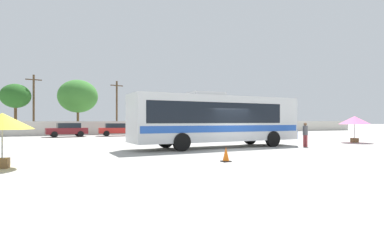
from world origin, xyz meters
name	(u,v)px	position (x,y,z in m)	size (l,w,h in m)	color
ground_plane	(174,140)	(0.00, 10.00, 0.00)	(300.00, 300.00, 0.00)	#A3A099
perimeter_wall	(136,128)	(0.00, 23.53, 0.84)	(80.00, 0.30, 1.68)	beige
coach_bus_silver_blue	(216,118)	(-0.45, 1.54, 1.90)	(11.58, 2.99, 3.55)	silver
attendant_by_bus_door	(305,133)	(5.18, -0.55, 0.91)	(0.42, 0.42, 1.62)	#99383D
vendor_umbrella_near_gate_pink	(354,121)	(11.79, 0.82, 1.75)	(2.33, 2.33, 2.11)	gray
vendor_umbrella_secondary_yellow	(2,122)	(-11.80, -2.74, 1.68)	(2.14, 2.14, 2.01)	gray
parked_car_leftmost_maroon	(67,130)	(-8.55, 19.76, 0.79)	(4.28, 2.25, 1.50)	maroon
parked_car_second_red	(117,129)	(-3.21, 19.71, 0.77)	(4.37, 2.27, 1.45)	red
utility_pole_near	(34,103)	(-12.03, 25.73, 3.83)	(1.79, 0.44, 7.31)	#4C3823
utility_pole_far	(117,106)	(-2.10, 25.70, 3.72)	(1.76, 0.62, 7.08)	#4C3823
roadside_tree_left	(16,96)	(-13.94, 25.74, 4.65)	(3.35, 3.35, 6.11)	brown
roadside_tree_midleft	(78,96)	(-6.76, 28.93, 5.11)	(5.30, 5.30, 7.38)	brown
traffic_cone_on_apron	(226,154)	(-3.47, -4.68, 0.31)	(0.36, 0.36, 0.64)	black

